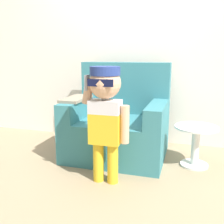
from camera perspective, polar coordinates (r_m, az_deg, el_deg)
ground_plane at (r=2.92m, az=2.02°, el=-10.36°), size 10.00×10.00×0.00m
wall_back at (r=3.43m, az=5.54°, el=15.21°), size 10.00×0.05×2.60m
armchair at (r=2.98m, az=1.42°, el=-2.70°), size 1.08×0.89×1.04m
person_child at (r=2.24m, az=-1.42°, el=1.07°), size 0.42×0.32×1.03m
side_table at (r=2.82m, az=17.74°, el=-6.23°), size 0.43×0.43×0.42m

